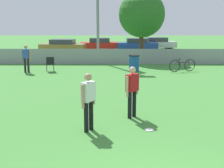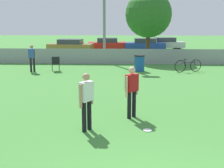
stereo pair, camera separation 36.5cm
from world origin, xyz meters
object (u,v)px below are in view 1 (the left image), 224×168
folding_chair_sideline (50,63)px  trash_bin (134,63)px  player_defender_red (132,88)px  player_receiver_white (88,98)px  frisbee_disc (149,130)px  spectator_in_blue (26,57)px  parked_car_silver (157,43)px  bicycle_sideline (182,65)px  tree_near_pole (142,14)px  parked_car_red (99,44)px  parked_car_blue (137,44)px  parked_car_tan (63,46)px

folding_chair_sideline → trash_bin: trash_bin is taller
player_defender_red → folding_chair_sideline: player_defender_red is taller
player_receiver_white → frisbee_disc: (1.76, 0.06, -0.98)m
spectator_in_blue → parked_car_silver: (9.98, 15.58, -0.33)m
player_defender_red → bicycle_sideline: bearing=19.9°
frisbee_disc → folding_chair_sideline: folding_chair_sideline is taller
tree_near_pole → trash_bin: 5.89m
trash_bin → player_defender_red: bearing=-93.9°
frisbee_disc → player_receiver_white: bearing=-177.9°
player_receiver_white → spectator_in_blue: size_ratio=1.02×
player_defender_red → spectator_in_blue: (-5.92, 8.88, -0.02)m
trash_bin → parked_car_red: size_ratio=0.25×
tree_near_pole → trash_bin: (-0.85, -4.97, -3.04)m
spectator_in_blue → parked_car_blue: (7.70, 14.35, -0.34)m
player_defender_red → folding_chair_sideline: 10.33m
folding_chair_sideline → spectator_in_blue: bearing=-0.4°
tree_near_pole → parked_car_tan: bearing=138.0°
spectator_in_blue → parked_car_silver: bearing=-105.9°
tree_near_pole → trash_bin: bearing=-99.7°
parked_car_red → tree_near_pole: bearing=-72.1°
player_defender_red → frisbee_disc: 1.63m
player_defender_red → parked_car_silver: bearing=31.8°
spectator_in_blue → parked_car_red: (3.73, 14.42, -0.33)m
tree_near_pole → frisbee_disc: (-1.06, -15.70, -3.54)m
folding_chair_sideline → player_receiver_white: bearing=91.0°
tree_near_pole → parked_car_blue: (0.28, 8.75, -2.93)m
bicycle_sideline → parked_car_silver: size_ratio=0.41×
spectator_in_blue → parked_car_tan: size_ratio=0.37×
parked_car_red → player_defender_red: bearing=-89.5°
frisbee_disc → parked_car_blue: size_ratio=0.06×
parked_car_tan → parked_car_red: 4.21m
parked_car_tan → parked_car_red: (3.50, 2.34, -0.01)m
tree_near_pole → trash_bin: tree_near_pole is taller
bicycle_sideline → player_receiver_white: bearing=-134.8°
bicycle_sideline → trash_bin: size_ratio=1.71×
tree_near_pole → bicycle_sideline: bearing=-67.7°
tree_near_pole → parked_car_tan: tree_near_pole is taller
player_defender_red → parked_car_tan: (-5.69, 20.95, -0.35)m
player_receiver_white → player_defender_red: (1.31, 1.29, 0.00)m
trash_bin → parked_car_blue: parked_car_blue is taller
spectator_in_blue → trash_bin: bearing=-157.8°
spectator_in_blue → parked_car_tan: spectator_in_blue is taller
player_defender_red → spectator_in_blue: size_ratio=1.02×
frisbee_disc → folding_chair_sideline: size_ratio=0.28×
parked_car_red → parked_car_tan: bearing=-151.0°
trash_bin → parked_car_red: (-2.84, 13.78, 0.13)m
spectator_in_blue → trash_bin: 6.62m
frisbee_disc → player_defender_red: bearing=109.8°
parked_car_red → parked_car_silver: parked_car_red is taller
tree_near_pole → bicycle_sideline: 6.43m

